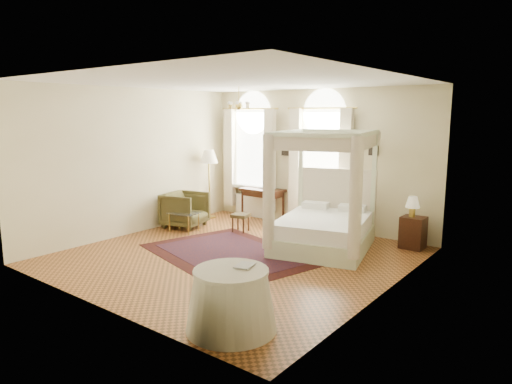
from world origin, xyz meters
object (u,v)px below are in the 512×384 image
(writing_desk, at_px, (263,193))
(armchair, at_px, (185,210))
(nightstand, at_px, (413,233))
(canopy_bed, at_px, (324,223))
(floor_lamp, at_px, (209,160))
(coffee_table, at_px, (184,214))
(stool, at_px, (241,217))
(side_table, at_px, (231,300))

(writing_desk, relative_size, armchair, 1.20)
(nightstand, height_order, armchair, armchair)
(canopy_bed, height_order, floor_lamp, canopy_bed)
(canopy_bed, distance_m, coffee_table, 3.37)
(stool, xyz_separation_m, armchair, (-1.38, -0.46, 0.07))
(stool, bearing_deg, nightstand, 17.25)
(armchair, bearing_deg, canopy_bed, -97.09)
(nightstand, xyz_separation_m, side_table, (-0.60, -4.99, 0.06))
(side_table, bearing_deg, nightstand, 83.12)
(nightstand, distance_m, coffee_table, 5.08)
(stool, xyz_separation_m, side_table, (3.04, -3.86, 0.04))
(nightstand, bearing_deg, floor_lamp, -174.53)
(coffee_table, xyz_separation_m, floor_lamp, (-0.53, 1.43, 1.13))
(stool, height_order, floor_lamp, floor_lamp)
(nightstand, height_order, coffee_table, nightstand)
(side_table, bearing_deg, coffee_table, 143.29)
(canopy_bed, bearing_deg, floor_lamp, 169.90)
(armchair, distance_m, floor_lamp, 1.57)
(stool, distance_m, side_table, 4.91)
(writing_desk, distance_m, stool, 1.29)
(stool, xyz_separation_m, coffee_table, (-1.06, -0.80, 0.05))
(stool, relative_size, armchair, 0.48)
(stool, relative_size, floor_lamp, 0.25)
(writing_desk, bearing_deg, canopy_bed, -26.78)
(nightstand, height_order, writing_desk, writing_desk)
(writing_desk, bearing_deg, side_table, -56.86)
(floor_lamp, bearing_deg, nightstand, 5.47)
(nightstand, bearing_deg, canopy_bed, -140.29)
(canopy_bed, relative_size, side_table, 2.21)
(floor_lamp, xyz_separation_m, side_table, (4.63, -4.49, -1.14))
(writing_desk, xyz_separation_m, floor_lamp, (-1.32, -0.58, 0.82))
(nightstand, distance_m, stool, 3.81)
(stool, relative_size, coffee_table, 0.63)
(writing_desk, distance_m, armchair, 2.02)
(stool, bearing_deg, floor_lamp, 158.37)
(nightstand, relative_size, writing_desk, 0.59)
(coffee_table, bearing_deg, side_table, -36.71)
(canopy_bed, height_order, nightstand, canopy_bed)
(writing_desk, distance_m, side_table, 6.06)
(floor_lamp, bearing_deg, coffee_table, -69.80)
(nightstand, bearing_deg, armchair, -162.38)
(coffee_table, xyz_separation_m, side_table, (4.10, -3.06, -0.01))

